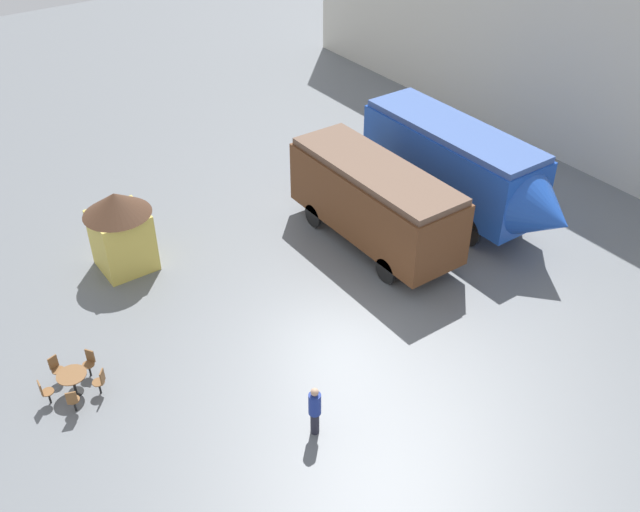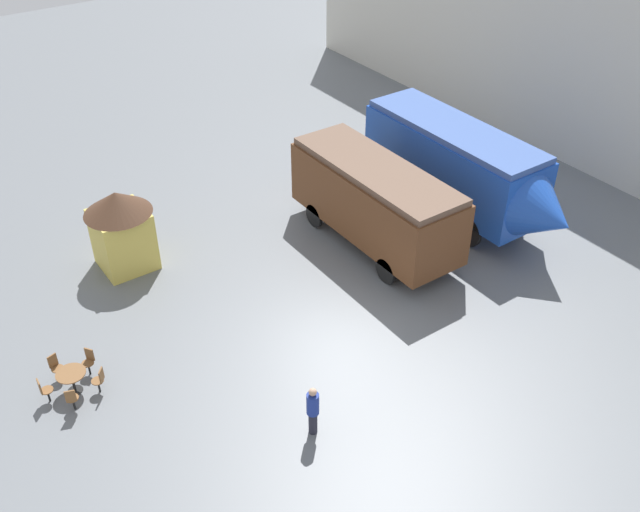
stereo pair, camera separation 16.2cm
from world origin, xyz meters
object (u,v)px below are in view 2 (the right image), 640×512
Objects in this scene: ticket_kiosk at (121,226)px; visitor_person at (313,409)px; streamlined_locomotive at (465,168)px; cafe_table_near at (72,377)px; passenger_coach_wooden at (375,199)px; cafe_chair_0 at (100,379)px.

visitor_person is at bearing 6.20° from ticket_kiosk.
streamlined_locomotive is at bearing 117.52° from visitor_person.
cafe_table_near is 0.52× the size of visitor_person.
passenger_coach_wooden is 11.33m from cafe_chair_0.
streamlined_locomotive is 11.18× the size of cafe_table_near.
cafe_table_near is at bearing -0.00° from cafe_chair_0.
visitor_person is (5.69, -10.92, -1.26)m from streamlined_locomotive.
streamlined_locomotive is 10.90× the size of cafe_chair_0.
passenger_coach_wooden reaches higher than ticket_kiosk.
streamlined_locomotive is at bearing 82.26° from passenger_coach_wooden.
visitor_person is at bearing 42.63° from cafe_table_near.
streamlined_locomotive is 5.78× the size of visitor_person.
cafe_table_near is 0.28× the size of ticket_kiosk.
visitor_person is (4.69, 4.14, 0.38)m from cafe_chair_0.
passenger_coach_wooden is at bearing 131.63° from visitor_person.
cafe_chair_0 is at bearing -29.25° from ticket_kiosk.
visitor_person is 10.21m from ticket_kiosk.
cafe_chair_0 is (1.53, -11.14, -1.37)m from passenger_coach_wooden.
passenger_coach_wooden is 8.99m from ticket_kiosk.
visitor_person reaches higher than cafe_chair_0.
passenger_coach_wooden is at bearing -97.74° from streamlined_locomotive.
streamlined_locomotive reaches higher than ticket_kiosk.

